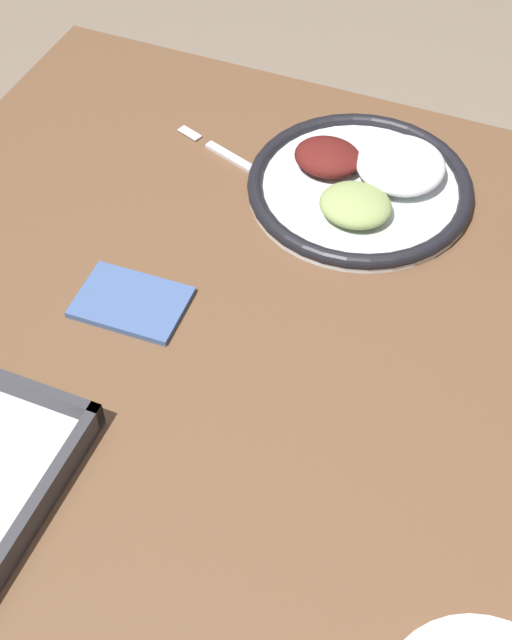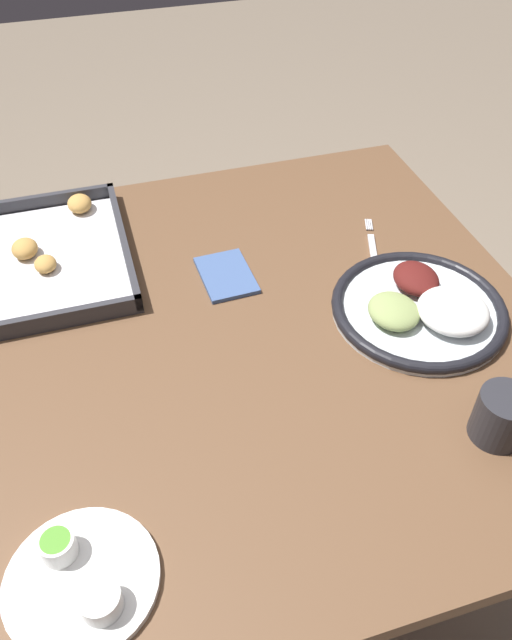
# 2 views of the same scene
# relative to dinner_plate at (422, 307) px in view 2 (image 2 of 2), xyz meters

# --- Properties ---
(ground_plane) EXTENTS (8.00, 8.00, 0.00)m
(ground_plane) POSITION_rel_dinner_plate_xyz_m (0.05, 0.28, -0.76)
(ground_plane) COLOR #7A6B59
(dining_table) EXTENTS (0.99, 0.96, 0.74)m
(dining_table) POSITION_rel_dinner_plate_xyz_m (0.05, 0.28, -0.13)
(dining_table) COLOR brown
(dining_table) RESTS_ON ground_plane
(dinner_plate) EXTENTS (0.29, 0.29, 0.05)m
(dinner_plate) POSITION_rel_dinner_plate_xyz_m (0.00, 0.00, 0.00)
(dinner_plate) COLOR silver
(dinner_plate) RESTS_ON dining_table
(fork) EXTENTS (0.19, 0.08, 0.00)m
(fork) POSITION_rel_dinner_plate_xyz_m (0.17, 0.01, -0.01)
(fork) COLOR silver
(fork) RESTS_ON dining_table
(saucer_plate) EXTENTS (0.18, 0.18, 0.04)m
(saucer_plate) POSITION_rel_dinner_plate_xyz_m (-0.30, 0.59, -0.00)
(saucer_plate) COLOR white
(saucer_plate) RESTS_ON dining_table
(baking_tray) EXTENTS (0.37, 0.27, 0.04)m
(baking_tray) POSITION_rel_dinner_plate_xyz_m (0.33, 0.58, -0.00)
(baking_tray) COLOR #333338
(baking_tray) RESTS_ON dining_table
(drinking_cup) EXTENTS (0.07, 0.07, 0.08)m
(drinking_cup) POSITION_rel_dinner_plate_xyz_m (-0.25, 0.02, 0.02)
(drinking_cup) COLOR #28282D
(drinking_cup) RESTS_ON dining_table
(napkin) EXTENTS (0.13, 0.09, 0.01)m
(napkin) POSITION_rel_dinner_plate_xyz_m (0.19, 0.29, -0.01)
(napkin) COLOR #3F598C
(napkin) RESTS_ON dining_table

